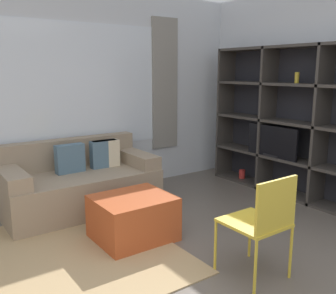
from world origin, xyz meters
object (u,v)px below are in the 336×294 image
Objects in this scene: couch_main at (79,183)px; ottoman at (133,218)px; folding_chair at (263,218)px; shelving_unit at (293,124)px.

ottoman is (0.11, -1.11, -0.09)m from couch_main.
folding_chair reaches higher than ottoman.
shelving_unit is 2.54m from ottoman.
ottoman is 0.85× the size of folding_chair.
folding_chair is (-1.96, -1.20, -0.45)m from shelving_unit.
folding_chair is (0.57, -2.33, 0.20)m from couch_main.
shelving_unit is 2.92× the size of folding_chair.
couch_main reaches higher than ottoman.
folding_chair reaches higher than couch_main.
ottoman is at bearing -84.55° from couch_main.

